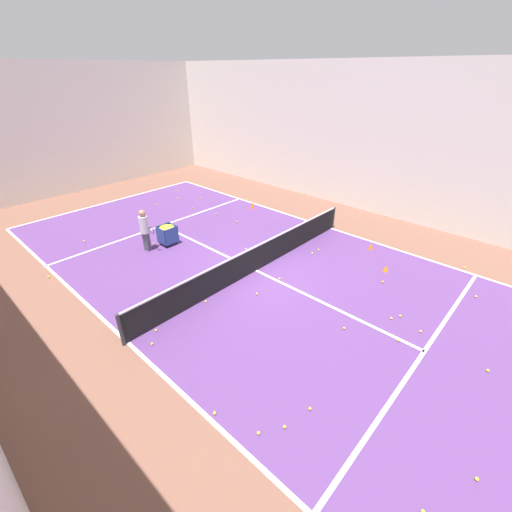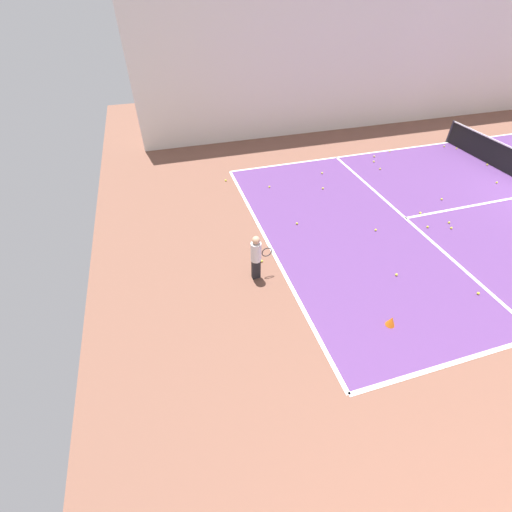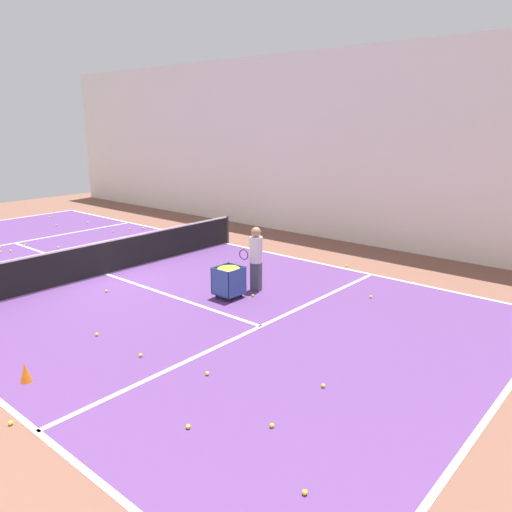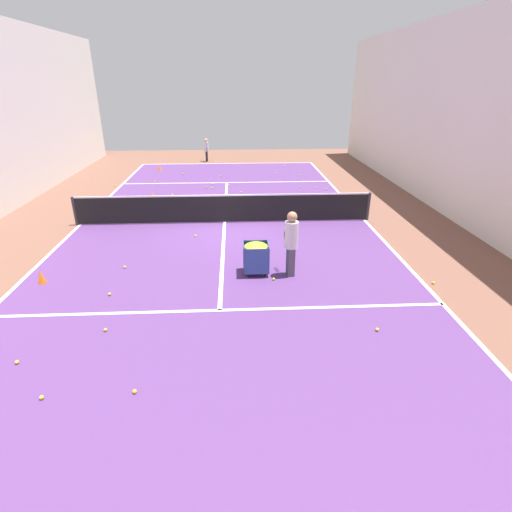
# 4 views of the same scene
# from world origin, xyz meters

# --- Properties ---
(ground_plane) EXTENTS (31.43, 31.43, 0.00)m
(ground_plane) POSITION_xyz_m (0.00, 0.00, 0.00)
(ground_plane) COLOR brown
(court_playing_area) EXTENTS (9.95, 21.27, 0.00)m
(court_playing_area) POSITION_xyz_m (0.00, 0.00, 0.00)
(court_playing_area) COLOR #563370
(court_playing_area) RESTS_ON ground
(line_baseline_near) EXTENTS (9.95, 0.10, 0.00)m
(line_baseline_near) POSITION_xyz_m (0.00, -10.64, 0.01)
(line_baseline_near) COLOR white
(line_baseline_near) RESTS_ON ground
(line_sideline_left) EXTENTS (0.10, 21.27, 0.00)m
(line_sideline_left) POSITION_xyz_m (-4.97, 0.00, 0.01)
(line_sideline_left) COLOR white
(line_sideline_left) RESTS_ON ground
(line_sideline_right) EXTENTS (0.10, 21.27, 0.00)m
(line_sideline_right) POSITION_xyz_m (4.97, 0.00, 0.01)
(line_sideline_right) COLOR white
(line_sideline_right) RESTS_ON ground
(line_service_near) EXTENTS (9.95, 0.10, 0.00)m
(line_service_near) POSITION_xyz_m (0.00, -5.85, 0.01)
(line_service_near) COLOR white
(line_service_near) RESTS_ON ground
(line_service_far) EXTENTS (9.95, 0.10, 0.00)m
(line_service_far) POSITION_xyz_m (0.00, 5.85, 0.01)
(line_service_far) COLOR white
(line_service_far) RESTS_ON ground
(line_centre_service) EXTENTS (0.10, 11.70, 0.00)m
(line_centre_service) POSITION_xyz_m (0.00, 0.00, 0.01)
(line_centre_service) COLOR white
(line_centre_service) RESTS_ON ground
(hall_enclosure_left) EXTENTS (0.15, 27.73, 6.74)m
(hall_enclosure_left) POSITION_xyz_m (-8.13, 0.00, 3.37)
(hall_enclosure_left) COLOR silver
(hall_enclosure_left) RESTS_ON ground
(tennis_net) EXTENTS (10.25, 0.10, 0.99)m
(tennis_net) POSITION_xyz_m (0.00, 0.00, 0.51)
(tennis_net) COLOR #2D2D33
(tennis_net) RESTS_ON ground
(player_near_baseline) EXTENTS (0.29, 0.60, 1.35)m
(player_near_baseline) POSITION_xyz_m (1.29, -11.40, 0.77)
(player_near_baseline) COLOR black
(player_near_baseline) RESTS_ON ground
(coach_at_net) EXTENTS (0.38, 0.67, 1.69)m
(coach_at_net) POSITION_xyz_m (-1.75, 4.20, 0.97)
(coach_at_net) COLOR #4C4C56
(coach_at_net) RESTS_ON ground
(ball_cart) EXTENTS (0.64, 0.61, 0.82)m
(ball_cart) POSITION_xyz_m (-0.89, 4.05, 0.58)
(ball_cart) COLOR #2D478C
(ball_cart) RESTS_ON ground
(training_cone_0) EXTENTS (0.22, 0.22, 0.26)m
(training_cone_0) POSITION_xyz_m (3.72, -8.89, 0.13)
(training_cone_0) COLOR orange
(training_cone_0) RESTS_ON ground
(training_cone_1) EXTENTS (0.18, 0.18, 0.28)m
(training_cone_1) POSITION_xyz_m (4.31, -2.24, 0.14)
(training_cone_1) COLOR orange
(training_cone_1) RESTS_ON ground
(training_cone_2) EXTENTS (0.19, 0.19, 0.34)m
(training_cone_2) POSITION_xyz_m (4.40, 4.33, 0.17)
(training_cone_2) COLOR orange
(training_cone_2) RESTS_ON ground
(training_cone_3) EXTENTS (0.20, 0.20, 0.20)m
(training_cone_3) POSITION_xyz_m (3.11, -3.40, 0.11)
(training_cone_3) COLOR orange
(training_cone_3) RESTS_ON ground
(tennis_ball_0) EXTENTS (0.07, 0.07, 0.07)m
(tennis_ball_0) POSITION_xyz_m (0.67, -5.51, 0.04)
(tennis_ball_0) COLOR yellow
(tennis_ball_0) RESTS_ON ground
(tennis_ball_1) EXTENTS (0.07, 0.07, 0.07)m
(tennis_ball_1) POSITION_xyz_m (2.39, -0.76, 0.04)
(tennis_ball_1) COLOR yellow
(tennis_ball_1) RESTS_ON ground
(tennis_ball_2) EXTENTS (0.07, 0.07, 0.07)m
(tennis_ball_2) POSITION_xyz_m (2.57, 5.05, 0.04)
(tennis_ball_2) COLOR yellow
(tennis_ball_2) RESTS_ON ground
(tennis_ball_3) EXTENTS (0.07, 0.07, 0.07)m
(tennis_ball_3) POSITION_xyz_m (3.51, -6.19, 0.04)
(tennis_ball_3) COLOR yellow
(tennis_ball_3) RESTS_ON ground
(tennis_ball_4) EXTENTS (0.07, 0.07, 0.07)m
(tennis_ball_4) POSITION_xyz_m (-3.16, 6.79, 0.04)
(tennis_ball_4) COLOR yellow
(tennis_ball_4) RESTS_ON ground
(tennis_ball_5) EXTENTS (0.07, 0.07, 0.07)m
(tennis_ball_5) POSITION_xyz_m (2.31, -7.77, 0.04)
(tennis_ball_5) COLOR yellow
(tennis_ball_5) RESTS_ON ground
(tennis_ball_6) EXTENTS (0.07, 0.07, 0.07)m
(tennis_ball_6) POSITION_xyz_m (0.66, -4.69, 0.04)
(tennis_ball_6) COLOR yellow
(tennis_ball_6) RESTS_ON ground
(tennis_ball_7) EXTENTS (0.07, 0.07, 0.07)m
(tennis_ball_7) POSITION_xyz_m (5.22, -5.41, 0.04)
(tennis_ball_7) COLOR yellow
(tennis_ball_7) RESTS_ON ground
(tennis_ball_8) EXTENTS (0.07, 0.07, 0.07)m
(tennis_ball_8) POSITION_xyz_m (1.28, 8.28, 0.04)
(tennis_ball_8) COLOR yellow
(tennis_ball_8) RESTS_ON ground
(tennis_ball_9) EXTENTS (0.07, 0.07, 0.07)m
(tennis_ball_9) POSITION_xyz_m (2.58, 3.59, 0.04)
(tennis_ball_9) COLOR yellow
(tennis_ball_9) RESTS_ON ground
(tennis_ball_10) EXTENTS (0.07, 0.07, 0.07)m
(tennis_ball_10) POSITION_xyz_m (0.74, -11.08, 0.04)
(tennis_ball_10) COLOR yellow
(tennis_ball_10) RESTS_ON ground
(tennis_ball_11) EXTENTS (0.07, 0.07, 0.07)m
(tennis_ball_11) POSITION_xyz_m (-4.53, -4.26, 0.04)
(tennis_ball_11) COLOR yellow
(tennis_ball_11) RESTS_ON ground
(tennis_ball_12) EXTENTS (0.07, 0.07, 0.07)m
(tennis_ball_12) POSITION_xyz_m (-3.39, -4.68, 0.04)
(tennis_ball_12) COLOR yellow
(tennis_ball_12) RESTS_ON ground
(tennis_ball_13) EXTENTS (0.07, 0.07, 0.07)m
(tennis_ball_13) POSITION_xyz_m (-1.07, -1.03, 0.04)
(tennis_ball_13) COLOR yellow
(tennis_ball_13) RESTS_ON ground
(tennis_ball_14) EXTENTS (0.07, 0.07, 0.07)m
(tennis_ball_14) POSITION_xyz_m (-4.83, -3.29, 0.04)
(tennis_ball_14) COLOR yellow
(tennis_ball_14) RESTS_ON ground
(tennis_ball_15) EXTENTS (0.07, 0.07, 0.07)m
(tennis_ball_15) POSITION_xyz_m (-2.57, -7.64, 0.04)
(tennis_ball_15) COLOR yellow
(tennis_ball_15) RESTS_ON ground
(tennis_ball_16) EXTENTS (0.07, 0.07, 0.07)m
(tennis_ball_16) POSITION_xyz_m (-2.45, -0.15, 0.04)
(tennis_ball_16) COLOR yellow
(tennis_ball_16) RESTS_ON ground
(tennis_ball_17) EXTENTS (0.07, 0.07, 0.07)m
(tennis_ball_17) POSITION_xyz_m (3.52, 7.44, 0.04)
(tennis_ball_17) COLOR yellow
(tennis_ball_17) RESTS_ON ground
(tennis_ball_18) EXTENTS (0.07, 0.07, 0.07)m
(tennis_ball_18) POSITION_xyz_m (0.11, -0.99, 0.04)
(tennis_ball_18) COLOR yellow
(tennis_ball_18) RESTS_ON ground
(tennis_ball_19) EXTENTS (0.07, 0.07, 0.07)m
(tennis_ball_19) POSITION_xyz_m (-5.20, 4.90, 0.04)
(tennis_ball_19) COLOR yellow
(tennis_ball_19) RESTS_ON ground
(tennis_ball_20) EXTENTS (0.07, 0.07, 0.07)m
(tennis_ball_20) POSITION_xyz_m (2.71, 8.34, 0.04)
(tennis_ball_20) COLOR yellow
(tennis_ball_20) RESTS_ON ground
(tennis_ball_21) EXTENTS (0.07, 0.07, 0.07)m
(tennis_ball_21) POSITION_xyz_m (-0.70, -9.43, 0.04)
(tennis_ball_21) COLOR yellow
(tennis_ball_21) RESTS_ON ground
(tennis_ball_22) EXTENTS (0.07, 0.07, 0.07)m
(tennis_ball_22) POSITION_xyz_m (2.79, -0.78, 0.04)
(tennis_ball_22) COLOR yellow
(tennis_ball_22) RESTS_ON ground
(tennis_ball_23) EXTENTS (0.07, 0.07, 0.07)m
(tennis_ball_23) POSITION_xyz_m (-4.22, -0.17, 0.04)
(tennis_ball_23) COLOR yellow
(tennis_ball_23) RESTS_ON ground
(tennis_ball_24) EXTENTS (0.07, 0.07, 0.07)m
(tennis_ball_24) POSITION_xyz_m (0.94, -4.83, 0.04)
(tennis_ball_24) COLOR yellow
(tennis_ball_24) RESTS_ON ground
(tennis_ball_25) EXTENTS (0.07, 0.07, 0.07)m
(tennis_ball_25) POSITION_xyz_m (-0.64, -3.91, 0.04)
(tennis_ball_25) COLOR yellow
(tennis_ball_25) RESTS_ON ground
(tennis_ball_26) EXTENTS (0.07, 0.07, 0.07)m
(tennis_ball_26) POSITION_xyz_m (-1.31, 4.49, 0.04)
(tennis_ball_26) COLOR yellow
(tennis_ball_26) RESTS_ON ground
(tennis_ball_27) EXTENTS (0.07, 0.07, 0.07)m
(tennis_ball_27) POSITION_xyz_m (2.25, 6.52, 0.04)
(tennis_ball_27) COLOR yellow
(tennis_ball_27) RESTS_ON ground
(tennis_ball_28) EXTENTS (0.07, 0.07, 0.07)m
(tennis_ball_28) POSITION_xyz_m (-4.08, -4.55, 0.04)
(tennis_ball_28) COLOR yellow
(tennis_ball_28) RESTS_ON ground
(tennis_ball_29) EXTENTS (0.07, 0.07, 0.07)m
(tennis_ball_29) POSITION_xyz_m (0.90, 1.38, 0.04)
(tennis_ball_29) COLOR yellow
(tennis_ball_29) RESTS_ON ground
(tennis_ball_30) EXTENTS (0.07, 0.07, 0.07)m
(tennis_ball_30) POSITION_xyz_m (-0.09, -5.21, 0.04)
(tennis_ball_30) COLOR yellow
(tennis_ball_30) RESTS_ON ground
(tennis_ball_31) EXTENTS (0.07, 0.07, 0.07)m
(tennis_ball_31) POSITION_xyz_m (-3.26, -9.53, 0.04)
(tennis_ball_31) COLOR yellow
(tennis_ball_31) RESTS_ON ground
(tennis_ball_32) EXTENTS (0.07, 0.07, 0.07)m
(tennis_ball_32) POSITION_xyz_m (-3.73, -7.13, 0.04)
(tennis_ball_32) COLOR yellow
(tennis_ball_32) RESTS_ON ground
(tennis_ball_34) EXTENTS (0.07, 0.07, 0.07)m
(tennis_ball_34) POSITION_xyz_m (2.32, -3.66, 0.04)
(tennis_ball_34) COLOR yellow
(tennis_ball_34) RESTS_ON ground
(tennis_ball_35) EXTENTS (0.07, 0.07, 0.07)m
(tennis_ball_35) POSITION_xyz_m (0.34, -7.19, 0.04)
(tennis_ball_35) COLOR yellow
(tennis_ball_35) RESTS_ON ground
(tennis_ball_36) EXTENTS (0.07, 0.07, 0.07)m
(tennis_ball_36) POSITION_xyz_m (-4.23, -10.99, 0.04)
(tennis_ball_36) COLOR yellow
(tennis_ball_36) RESTS_ON ground
(tennis_ball_37) EXTENTS (0.07, 0.07, 0.07)m
(tennis_ball_37) POSITION_xyz_m (-4.58, -0.55, 0.04)
(tennis_ball_37) COLOR yellow
(tennis_ball_37) RESTS_ON ground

